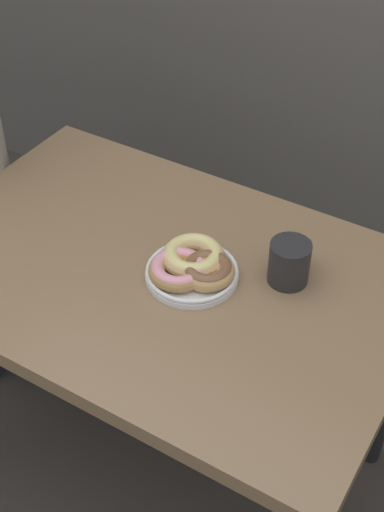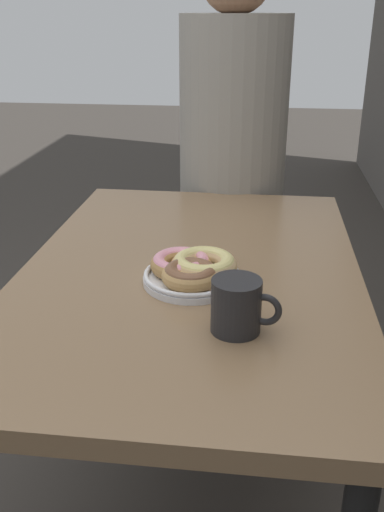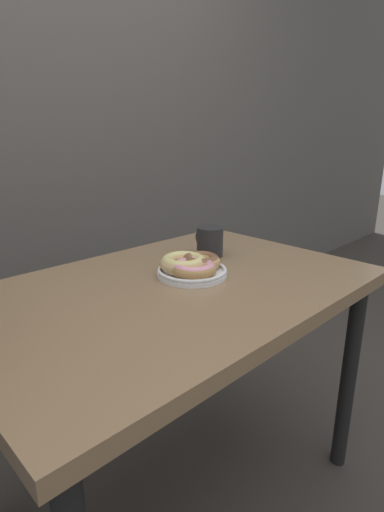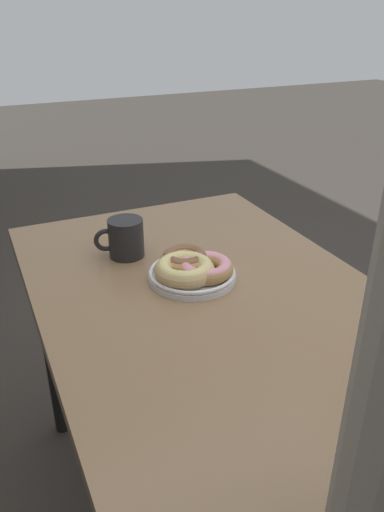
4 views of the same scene
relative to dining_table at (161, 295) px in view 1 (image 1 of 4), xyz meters
name	(u,v)px [view 1 (image 1 of 4)]	position (x,y,z in m)	size (l,w,h in m)	color
ground_plane	(145,488)	(0.00, -0.11, -0.65)	(14.00, 14.00, 0.00)	#38332D
dining_table	(161,295)	(0.00, 0.00, 0.00)	(1.11, 0.74, 0.73)	#846647
donut_plate	(192,266)	(0.08, 0.01, 0.11)	(0.21, 0.20, 0.06)	white
coffee_mug	(290,262)	(0.26, 0.11, 0.13)	(0.09, 0.12, 0.10)	#232326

